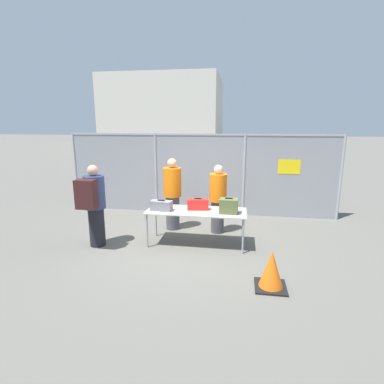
{
  "coord_description": "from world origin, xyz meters",
  "views": [
    {
      "loc": [
        1.19,
        -6.11,
        2.63
      ],
      "look_at": [
        0.08,
        0.68,
        1.05
      ],
      "focal_mm": 28.0,
      "sensor_mm": 36.0,
      "label": 1
    }
  ],
  "objects_px": {
    "security_worker_far": "(172,193)",
    "utility_trailer": "(218,186)",
    "suitcase_red": "(198,204)",
    "suitcase_grey": "(161,206)",
    "inspection_table": "(196,213)",
    "suitcase_olive": "(229,206)",
    "security_worker_near": "(218,198)",
    "traffic_cone": "(271,271)",
    "traveler_hooded": "(94,203)"
  },
  "relations": [
    {
      "from": "traffic_cone",
      "to": "utility_trailer",
      "type": "bearing_deg",
      "value": 102.63
    },
    {
      "from": "traffic_cone",
      "to": "traveler_hooded",
      "type": "bearing_deg",
      "value": 162.65
    },
    {
      "from": "suitcase_olive",
      "to": "traveler_hooded",
      "type": "distance_m",
      "value": 2.86
    },
    {
      "from": "security_worker_far",
      "to": "suitcase_olive",
      "type": "bearing_deg",
      "value": 156.0
    },
    {
      "from": "security_worker_near",
      "to": "traffic_cone",
      "type": "xyz_separation_m",
      "value": [
        1.07,
        -2.43,
        -0.57
      ]
    },
    {
      "from": "suitcase_red",
      "to": "utility_trailer",
      "type": "height_order",
      "value": "suitcase_red"
    },
    {
      "from": "traveler_hooded",
      "to": "traffic_cone",
      "type": "xyz_separation_m",
      "value": [
        3.61,
        -1.13,
        -0.68
      ]
    },
    {
      "from": "security_worker_far",
      "to": "utility_trailer",
      "type": "distance_m",
      "value": 3.64
    },
    {
      "from": "utility_trailer",
      "to": "security_worker_far",
      "type": "bearing_deg",
      "value": -103.95
    },
    {
      "from": "suitcase_red",
      "to": "utility_trailer",
      "type": "relative_size",
      "value": 0.11
    },
    {
      "from": "inspection_table",
      "to": "utility_trailer",
      "type": "distance_m",
      "value": 4.42
    },
    {
      "from": "utility_trailer",
      "to": "traffic_cone",
      "type": "relative_size",
      "value": 7.01
    },
    {
      "from": "suitcase_olive",
      "to": "security_worker_far",
      "type": "bearing_deg",
      "value": 145.43
    },
    {
      "from": "utility_trailer",
      "to": "traffic_cone",
      "type": "height_order",
      "value": "utility_trailer"
    },
    {
      "from": "suitcase_grey",
      "to": "suitcase_olive",
      "type": "height_order",
      "value": "suitcase_olive"
    },
    {
      "from": "inspection_table",
      "to": "security_worker_near",
      "type": "bearing_deg",
      "value": 64.25
    },
    {
      "from": "suitcase_grey",
      "to": "security_worker_near",
      "type": "distance_m",
      "value": 1.49
    },
    {
      "from": "security_worker_near",
      "to": "suitcase_olive",
      "type": "bearing_deg",
      "value": 107.57
    },
    {
      "from": "suitcase_grey",
      "to": "traffic_cone",
      "type": "xyz_separation_m",
      "value": [
        2.23,
        -1.49,
        -0.59
      ]
    },
    {
      "from": "suitcase_grey",
      "to": "utility_trailer",
      "type": "height_order",
      "value": "suitcase_grey"
    },
    {
      "from": "inspection_table",
      "to": "security_worker_far",
      "type": "xyz_separation_m",
      "value": [
        -0.74,
        0.91,
        0.2
      ]
    },
    {
      "from": "inspection_table",
      "to": "utility_trailer",
      "type": "xyz_separation_m",
      "value": [
        0.13,
        4.4,
        -0.31
      ]
    },
    {
      "from": "suitcase_olive",
      "to": "suitcase_grey",
      "type": "bearing_deg",
      "value": -178.87
    },
    {
      "from": "utility_trailer",
      "to": "traffic_cone",
      "type": "bearing_deg",
      "value": -77.37
    },
    {
      "from": "suitcase_red",
      "to": "utility_trailer",
      "type": "bearing_deg",
      "value": 88.57
    },
    {
      "from": "suitcase_grey",
      "to": "traveler_hooded",
      "type": "distance_m",
      "value": 1.43
    },
    {
      "from": "traveler_hooded",
      "to": "utility_trailer",
      "type": "distance_m",
      "value": 5.4
    },
    {
      "from": "security_worker_near",
      "to": "utility_trailer",
      "type": "bearing_deg",
      "value": -86.01
    },
    {
      "from": "suitcase_grey",
      "to": "suitcase_red",
      "type": "distance_m",
      "value": 0.8
    },
    {
      "from": "traveler_hooded",
      "to": "utility_trailer",
      "type": "height_order",
      "value": "traveler_hooded"
    },
    {
      "from": "suitcase_olive",
      "to": "traffic_cone",
      "type": "distance_m",
      "value": 1.82
    },
    {
      "from": "suitcase_olive",
      "to": "suitcase_red",
      "type": "bearing_deg",
      "value": 165.95
    },
    {
      "from": "utility_trailer",
      "to": "inspection_table",
      "type": "bearing_deg",
      "value": -91.68
    },
    {
      "from": "traveler_hooded",
      "to": "suitcase_grey",
      "type": "bearing_deg",
      "value": 14.87
    },
    {
      "from": "utility_trailer",
      "to": "traffic_cone",
      "type": "distance_m",
      "value": 6.15
    },
    {
      "from": "suitcase_olive",
      "to": "security_worker_near",
      "type": "distance_m",
      "value": 0.96
    },
    {
      "from": "suitcase_olive",
      "to": "traffic_cone",
      "type": "xyz_separation_m",
      "value": [
        0.77,
        -1.51,
        -0.64
      ]
    },
    {
      "from": "security_worker_near",
      "to": "suitcase_grey",
      "type": "bearing_deg",
      "value": 38.86
    },
    {
      "from": "security_worker_far",
      "to": "traffic_cone",
      "type": "xyz_separation_m",
      "value": [
        2.21,
        -2.5,
        -0.63
      ]
    },
    {
      "from": "suitcase_red",
      "to": "security_worker_near",
      "type": "distance_m",
      "value": 0.84
    },
    {
      "from": "suitcase_red",
      "to": "security_worker_near",
      "type": "height_order",
      "value": "security_worker_near"
    },
    {
      "from": "traveler_hooded",
      "to": "traffic_cone",
      "type": "height_order",
      "value": "traveler_hooded"
    },
    {
      "from": "inspection_table",
      "to": "suitcase_olive",
      "type": "height_order",
      "value": "suitcase_olive"
    },
    {
      "from": "security_worker_near",
      "to": "inspection_table",
      "type": "bearing_deg",
      "value": 63.86
    },
    {
      "from": "inspection_table",
      "to": "security_worker_near",
      "type": "relative_size",
      "value": 1.29
    },
    {
      "from": "suitcase_olive",
      "to": "security_worker_near",
      "type": "height_order",
      "value": "security_worker_near"
    },
    {
      "from": "inspection_table",
      "to": "suitcase_olive",
      "type": "bearing_deg",
      "value": -6.56
    },
    {
      "from": "utility_trailer",
      "to": "suitcase_red",
      "type": "bearing_deg",
      "value": -91.43
    },
    {
      "from": "suitcase_grey",
      "to": "security_worker_near",
      "type": "bearing_deg",
      "value": 39.25
    },
    {
      "from": "suitcase_olive",
      "to": "traveler_hooded",
      "type": "height_order",
      "value": "traveler_hooded"
    }
  ]
}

